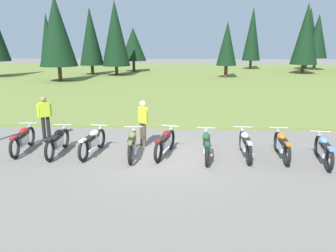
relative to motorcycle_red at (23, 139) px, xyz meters
name	(u,v)px	position (x,y,z in m)	size (l,w,h in m)	color
ground_plane	(167,157)	(4.98, -0.33, -0.44)	(140.00, 140.00, 0.00)	slate
grass_moorland	(180,77)	(4.98, 25.27, -0.39)	(80.00, 44.00, 0.10)	olive
forest_treeline	(190,35)	(6.04, 29.74, 4.16)	(45.94, 23.93, 8.75)	#47331E
motorcycle_red	(23,139)	(0.00, 0.00, 0.00)	(0.62, 2.10, 0.88)	black
motorcycle_black	(58,141)	(1.29, -0.19, 0.00)	(0.62, 2.10, 0.88)	black
motorcycle_cream	(93,142)	(2.48, -0.16, 0.00)	(0.62, 2.09, 0.88)	black
motorcycle_olive	(132,144)	(3.84, -0.34, 0.00)	(0.62, 2.10, 0.88)	black
motorcycle_maroon	(165,142)	(4.90, -0.12, 0.00)	(0.75, 2.06, 0.88)	black
motorcycle_british_green	(206,145)	(6.25, -0.35, 0.00)	(0.62, 2.10, 0.88)	black
motorcycle_silver	(245,144)	(7.53, -0.16, 0.00)	(0.62, 2.10, 0.88)	black
motorcycle_orange	(282,145)	(8.69, -0.20, 0.00)	(0.62, 2.10, 0.88)	black
motorcycle_sky_blue	(324,150)	(9.85, -0.61, 0.00)	(0.62, 2.09, 0.88)	black
rider_with_back_turned	(45,115)	(0.14, 1.57, 0.51)	(0.45, 0.40, 1.67)	black
rider_near_row_end	(143,121)	(4.04, 0.83, 0.51)	(0.38, 0.47, 1.67)	#4C4233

